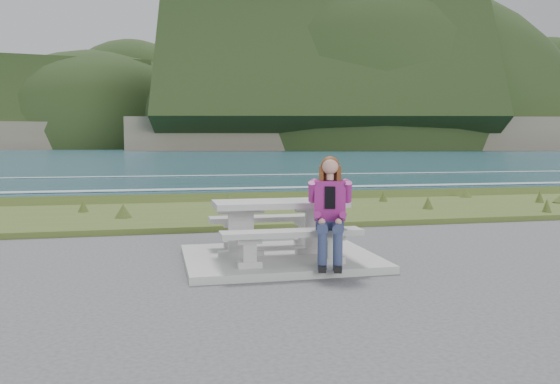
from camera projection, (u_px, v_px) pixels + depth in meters
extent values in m
cube|color=#A7A7A2|center=(280.00, 258.00, 7.54)|extent=(2.60, 2.10, 0.10)
cube|color=#A7A7A2|center=(241.00, 253.00, 7.42)|extent=(0.62, 0.12, 0.08)
cube|color=#A7A7A2|center=(241.00, 232.00, 7.39)|extent=(0.34, 0.09, 0.51)
cube|color=#A7A7A2|center=(241.00, 210.00, 7.37)|extent=(0.62, 0.12, 0.08)
cube|color=#A7A7A2|center=(317.00, 250.00, 7.66)|extent=(0.62, 0.12, 0.08)
cube|color=#A7A7A2|center=(317.00, 229.00, 7.63)|extent=(0.34, 0.09, 0.51)
cube|color=#A7A7A2|center=(317.00, 208.00, 7.60)|extent=(0.62, 0.12, 0.08)
cube|color=#A7A7A2|center=(280.00, 204.00, 7.48)|extent=(1.80, 0.75, 0.08)
cube|color=#A7A7A2|center=(250.00, 264.00, 6.74)|extent=(0.30, 0.12, 0.08)
cube|color=#A7A7A2|center=(250.00, 253.00, 6.72)|extent=(0.17, 0.09, 0.22)
cube|color=#A7A7A2|center=(250.00, 241.00, 6.71)|extent=(0.30, 0.12, 0.08)
cube|color=#A7A7A2|center=(333.00, 260.00, 6.98)|extent=(0.30, 0.12, 0.08)
cube|color=#A7A7A2|center=(333.00, 249.00, 6.96)|extent=(0.17, 0.09, 0.22)
cube|color=#A7A7A2|center=(333.00, 237.00, 6.95)|extent=(0.30, 0.12, 0.08)
cube|color=#A7A7A2|center=(292.00, 233.00, 6.82)|extent=(1.80, 0.35, 0.07)
cube|color=#A7A7A2|center=(234.00, 244.00, 8.10)|extent=(0.30, 0.12, 0.08)
cube|color=#A7A7A2|center=(234.00, 234.00, 8.08)|extent=(0.17, 0.09, 0.22)
cube|color=#A7A7A2|center=(234.00, 224.00, 8.07)|extent=(0.30, 0.12, 0.08)
cube|color=#A7A7A2|center=(304.00, 241.00, 8.34)|extent=(0.30, 0.12, 0.08)
cube|color=#A7A7A2|center=(304.00, 232.00, 8.32)|extent=(0.17, 0.09, 0.22)
cube|color=#A7A7A2|center=(304.00, 222.00, 8.31)|extent=(0.30, 0.12, 0.08)
cube|color=#A7A7A2|center=(269.00, 218.00, 8.18)|extent=(1.80, 0.35, 0.07)
cube|color=#3E531F|center=(231.00, 216.00, 12.41)|extent=(160.00, 4.50, 0.22)
cube|color=#706354|center=(218.00, 203.00, 15.22)|extent=(160.00, 0.80, 2.20)
plane|color=#1E4657|center=(159.00, 149.00, 425.51)|extent=(1600.00, 1600.00, 0.00)
cube|color=silver|center=(201.00, 231.00, 21.30)|extent=(220.00, 3.00, 0.06)
cube|color=silver|center=(189.00, 208.00, 29.08)|extent=(220.00, 2.00, 0.06)
cube|color=silver|center=(180.00, 189.00, 40.74)|extent=(220.00, 1.40, 0.06)
cube|color=silver|center=(173.00, 176.00, 58.23)|extent=(220.00, 1.00, 0.06)
cube|color=#706354|center=(362.00, 136.00, 356.14)|extent=(296.14, 193.70, 18.00)
ellipsoid|color=black|center=(363.00, 131.00, 355.88)|extent=(311.77, 210.10, 195.14)
cube|color=#706354|center=(526.00, 138.00, 485.36)|extent=(224.66, 148.06, 18.00)
ellipsoid|color=black|center=(526.00, 135.00, 485.10)|extent=(236.23, 161.33, 149.23)
cube|color=#706354|center=(106.00, 137.00, 425.64)|extent=(201.55, 149.04, 18.00)
ellipsoid|color=black|center=(106.00, 133.00, 425.38)|extent=(211.86, 162.91, 126.27)
cube|color=navy|center=(330.00, 245.00, 6.74)|extent=(0.53, 0.74, 0.56)
cube|color=#972178|center=(330.00, 200.00, 6.92)|extent=(0.44, 0.33, 0.50)
sphere|color=#D99E88|center=(330.00, 166.00, 6.86)|extent=(0.21, 0.21, 0.21)
sphere|color=#512912|center=(330.00, 165.00, 6.88)|extent=(0.23, 0.23, 0.23)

